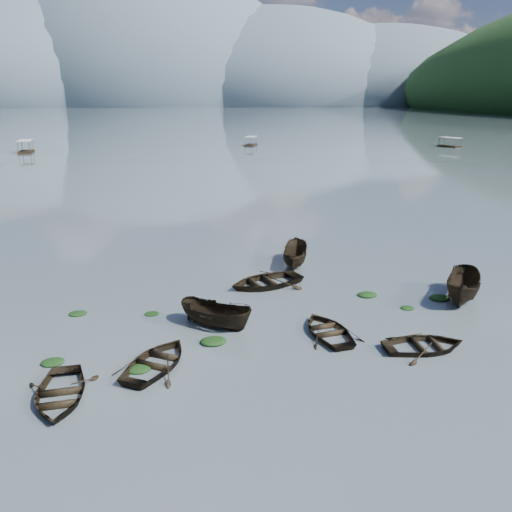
{
  "coord_description": "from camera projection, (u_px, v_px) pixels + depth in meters",
  "views": [
    {
      "loc": [
        -3.77,
        -17.73,
        11.52
      ],
      "look_at": [
        0.0,
        12.0,
        2.0
      ],
      "focal_mm": 35.0,
      "sensor_mm": 36.0,
      "label": 1
    }
  ],
  "objects": [
    {
      "name": "weed_clump_0",
      "position": [
        53.0,
        363.0,
        22.67
      ],
      "size": [
        1.06,
        0.87,
        0.23
      ],
      "primitive_type": "ellipsoid",
      "color": "black",
      "rests_on": "ground"
    },
    {
      "name": "haze_mtn_b",
      "position": [
        157.0,
        105.0,
        864.46
      ],
      "size": [
        520.0,
        520.0,
        340.0
      ],
      "primitive_type": "ellipsoid",
      "color": "#475666",
      "rests_on": "ground"
    },
    {
      "name": "rowboat_4",
      "position": [
        424.0,
        349.0,
        23.91
      ],
      "size": [
        4.12,
        3.01,
        0.83
      ],
      "primitive_type": "imported",
      "rotation": [
        0.0,
        0.0,
        1.6
      ],
      "color": "black",
      "rests_on": "ground"
    },
    {
      "name": "rowboat_5",
      "position": [
        462.0,
        300.0,
        29.82
      ],
      "size": [
        4.32,
        5.17,
        1.92
      ],
      "primitive_type": "imported",
      "rotation": [
        0.0,
        0.0,
        -0.59
      ],
      "color": "black",
      "rests_on": "ground"
    },
    {
      "name": "pontoon_right",
      "position": [
        449.0,
        147.0,
        122.66
      ],
      "size": [
        4.25,
        6.26,
        2.22
      ],
      "primitive_type": null,
      "rotation": [
        0.0,
        0.0,
        0.35
      ],
      "color": "black",
      "rests_on": "ground"
    },
    {
      "name": "pontoon_centre",
      "position": [
        251.0,
        146.0,
        125.97
      ],
      "size": [
        4.08,
        6.1,
        2.16
      ],
      "primitive_type": null,
      "rotation": [
        0.0,
        0.0,
        -0.34
      ],
      "color": "black",
      "rests_on": "ground"
    },
    {
      "name": "ground_plane",
      "position": [
        292.0,
        388.0,
        20.7
      ],
      "size": [
        2400.0,
        2400.0,
        0.0
      ],
      "primitive_type": "plane",
      "color": "#4C585F"
    },
    {
      "name": "weed_clump_2",
      "position": [
        213.0,
        343.0,
        24.57
      ],
      "size": [
        1.3,
        1.04,
        0.28
      ],
      "primitive_type": "ellipsoid",
      "color": "black",
      "rests_on": "ground"
    },
    {
      "name": "rowboat_7",
      "position": [
        266.0,
        286.0,
        32.06
      ],
      "size": [
        5.83,
        5.02,
        1.02
      ],
      "primitive_type": "imported",
      "rotation": [
        0.0,
        0.0,
        5.07
      ],
      "color": "black",
      "rests_on": "ground"
    },
    {
      "name": "rowboat_8",
      "position": [
        294.0,
        265.0,
        36.01
      ],
      "size": [
        2.83,
        4.71,
        1.71
      ],
      "primitive_type": "imported",
      "rotation": [
        0.0,
        0.0,
        2.86
      ],
      "color": "black",
      "rests_on": "ground"
    },
    {
      "name": "weed_clump_5",
      "position": [
        78.0,
        314.0,
        27.8
      ],
      "size": [
        1.0,
        0.81,
        0.21
      ],
      "primitive_type": "ellipsoid",
      "color": "black",
      "rests_on": "ground"
    },
    {
      "name": "rowboat_2",
      "position": [
        216.0,
        327.0,
        26.31
      ],
      "size": [
        4.41,
        3.77,
        1.65
      ],
      "primitive_type": "imported",
      "rotation": [
        0.0,
        0.0,
        0.96
      ],
      "color": "black",
      "rests_on": "ground"
    },
    {
      "name": "rowboat_3",
      "position": [
        328.0,
        334.0,
        25.47
      ],
      "size": [
        3.52,
        4.42,
        0.82
      ],
      "primitive_type": "imported",
      "rotation": [
        0.0,
        0.0,
        3.33
      ],
      "color": "black",
      "rests_on": "ground"
    },
    {
      "name": "haze_mtn_d",
      "position": [
        368.0,
        105.0,
        910.07
      ],
      "size": [
        520.0,
        520.0,
        220.0
      ],
      "primitive_type": "ellipsoid",
      "color": "#475666",
      "rests_on": "ground"
    },
    {
      "name": "rowboat_1",
      "position": [
        158.0,
        366.0,
        22.43
      ],
      "size": [
        4.64,
        5.11,
        0.87
      ],
      "primitive_type": "imported",
      "rotation": [
        0.0,
        0.0,
        2.64
      ],
      "color": "black",
      "rests_on": "ground"
    },
    {
      "name": "haze_mtn_a",
      "position": [
        37.0,
        105.0,
        840.45
      ],
      "size": [
        520.0,
        520.0,
        280.0
      ],
      "primitive_type": "ellipsoid",
      "color": "#475666",
      "rests_on": "ground"
    },
    {
      "name": "weed_clump_7",
      "position": [
        367.0,
        296.0,
        30.4
      ],
      "size": [
        1.19,
        0.95,
        0.26
      ],
      "primitive_type": "ellipsoid",
      "color": "black",
      "rests_on": "ground"
    },
    {
      "name": "pontoon_left",
      "position": [
        26.0,
        153.0,
        109.68
      ],
      "size": [
        3.96,
        7.18,
        2.6
      ],
      "primitive_type": null,
      "rotation": [
        0.0,
        0.0,
        0.17
      ],
      "color": "black",
      "rests_on": "ground"
    },
    {
      "name": "rowboat_0",
      "position": [
        60.0,
        399.0,
        20.01
      ],
      "size": [
        3.35,
        4.4,
        0.85
      ],
      "primitive_type": "imported",
      "rotation": [
        0.0,
        0.0,
        0.1
      ],
      "color": "black",
      "rests_on": "ground"
    },
    {
      "name": "weed_clump_4",
      "position": [
        440.0,
        299.0,
        29.93
      ],
      "size": [
        1.26,
        1.0,
        0.26
      ],
      "primitive_type": "ellipsoid",
      "color": "black",
      "rests_on": "ground"
    },
    {
      "name": "weed_clump_3",
      "position": [
        407.0,
        309.0,
        28.55
      ],
      "size": [
        0.81,
        0.68,
        0.18
      ],
      "primitive_type": "ellipsoid",
      "color": "black",
      "rests_on": "ground"
    },
    {
      "name": "haze_mtn_c",
      "position": [
        271.0,
        105.0,
        888.46
      ],
      "size": [
        520.0,
        520.0,
        260.0
      ],
      "primitive_type": "ellipsoid",
      "color": "#475666",
      "rests_on": "ground"
    },
    {
      "name": "weed_clump_1",
      "position": [
        139.0,
        370.0,
        22.09
      ],
      "size": [
        1.08,
        0.86,
        0.24
      ],
      "primitive_type": "ellipsoid",
      "color": "black",
      "rests_on": "ground"
    },
    {
      "name": "weed_clump_6",
      "position": [
        152.0,
        314.0,
        27.8
      ],
      "size": [
        0.83,
        0.69,
        0.17
      ],
      "primitive_type": "ellipsoid",
      "color": "black",
      "rests_on": "ground"
    }
  ]
}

